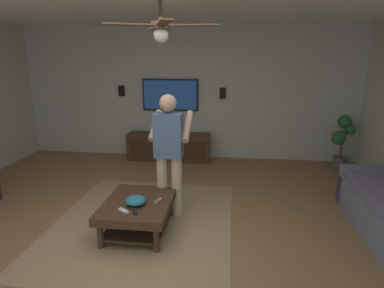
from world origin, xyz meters
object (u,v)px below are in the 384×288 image
at_px(potted_plant_tall, 342,139).
at_px(vase_round, 161,128).
at_px(person_standing, 169,148).
at_px(remote_black, 135,211).
at_px(bowl, 136,201).
at_px(ceiling_fan, 161,28).
at_px(remote_grey, 158,201).
at_px(tv, 170,95).
at_px(coffee_table, 138,209).
at_px(media_console, 169,147).
at_px(remote_white, 123,211).
at_px(wall_speaker_right, 121,91).
at_px(wall_speaker_left, 223,93).

relative_size(potted_plant_tall, vase_round, 4.73).
xyz_separation_m(person_standing, remote_black, (-0.79, 0.25, -0.52)).
distance_m(bowl, ceiling_fan, 1.96).
height_order(bowl, remote_grey, bowl).
distance_m(remote_black, remote_grey, 0.36).
bearing_deg(tv, coffee_table, 3.20).
height_order(media_console, remote_grey, media_console).
bearing_deg(remote_white, wall_speaker_right, -37.55).
relative_size(tv, person_standing, 0.71).
bearing_deg(ceiling_fan, vase_round, 12.88).
xyz_separation_m(tv, remote_white, (-3.43, -0.09, -0.91)).
bearing_deg(tv, wall_speaker_right, -90.72).
relative_size(media_console, vase_round, 7.73).
relative_size(remote_grey, vase_round, 0.68).
distance_m(person_standing, potted_plant_tall, 3.67).
distance_m(tv, remote_white, 3.55).
height_order(remote_grey, vase_round, vase_round).
distance_m(person_standing, remote_white, 1.02).
bearing_deg(media_console, remote_black, 4.00).
relative_size(remote_grey, wall_speaker_right, 0.68).
bearing_deg(coffee_table, wall_speaker_right, 21.24).
bearing_deg(wall_speaker_right, vase_round, -103.48).
relative_size(coffee_table, wall_speaker_right, 4.55).
height_order(bowl, wall_speaker_left, wall_speaker_left).
xyz_separation_m(potted_plant_tall, ceiling_fan, (-2.69, 2.87, 1.80)).
height_order(potted_plant_tall, ceiling_fan, ceiling_fan).
bearing_deg(wall_speaker_right, coffee_table, -158.76).
bearing_deg(remote_white, person_standing, -81.47).
bearing_deg(tv, remote_grey, 7.74).
bearing_deg(wall_speaker_left, remote_grey, 168.19).
xyz_separation_m(media_console, person_standing, (-2.39, -0.47, 0.66)).
bearing_deg(person_standing, remote_black, 164.66).
height_order(remote_black, vase_round, vase_round).
xyz_separation_m(coffee_table, media_console, (2.90, 0.18, -0.02)).
distance_m(potted_plant_tall, wall_speaker_right, 4.51).
bearing_deg(ceiling_fan, wall_speaker_left, -10.58).
bearing_deg(wall_speaker_left, coffee_table, 163.98).
xyz_separation_m(person_standing, vase_round, (2.43, 0.63, -0.27)).
xyz_separation_m(tv, remote_black, (-3.42, -0.22, -0.91)).
distance_m(coffee_table, wall_speaker_right, 3.56).
bearing_deg(potted_plant_tall, vase_round, 86.63).
bearing_deg(potted_plant_tall, tv, 83.10).
distance_m(potted_plant_tall, vase_round, 3.54).
xyz_separation_m(remote_black, ceiling_fan, (0.32, -0.28, 1.97)).
height_order(potted_plant_tall, wall_speaker_left, wall_speaker_left).
distance_m(media_console, potted_plant_tall, 3.39).
height_order(coffee_table, media_console, media_console).
bearing_deg(remote_grey, potted_plant_tall, 153.01).
height_order(coffee_table, wall_speaker_left, wall_speaker_left).
xyz_separation_m(wall_speaker_left, wall_speaker_right, (0.00, 2.13, 0.02)).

